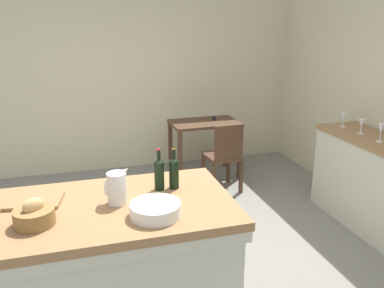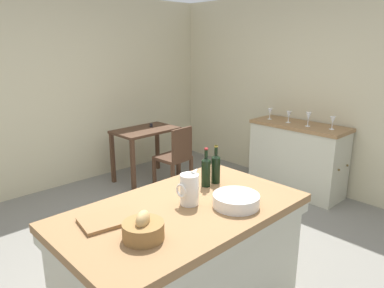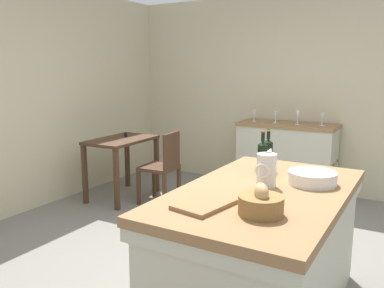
% 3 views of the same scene
% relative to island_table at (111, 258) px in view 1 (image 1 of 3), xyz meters
% --- Properties ---
extents(ground_plane, '(6.76, 6.76, 0.00)m').
position_rel_island_table_xyz_m(ground_plane, '(0.42, 0.51, -0.47)').
color(ground_plane, slate).
extents(wall_back, '(5.32, 0.12, 2.60)m').
position_rel_island_table_xyz_m(wall_back, '(0.42, 3.11, 0.83)').
color(wall_back, beige).
rests_on(wall_back, ground).
extents(island_table, '(1.70, 0.99, 0.87)m').
position_rel_island_table_xyz_m(island_table, '(0.00, 0.00, 0.00)').
color(island_table, olive).
rests_on(island_table, ground).
extents(side_cabinet, '(0.52, 1.27, 0.94)m').
position_rel_island_table_xyz_m(side_cabinet, '(2.68, 0.67, 0.00)').
color(side_cabinet, olive).
rests_on(side_cabinet, ground).
extents(writing_desk, '(0.91, 0.58, 0.81)m').
position_rel_island_table_xyz_m(writing_desk, '(1.47, 2.42, 0.17)').
color(writing_desk, '#472D1E').
rests_on(writing_desk, ground).
extents(wooden_chair, '(0.43, 0.43, 0.88)m').
position_rel_island_table_xyz_m(wooden_chair, '(1.53, 1.84, 0.01)').
color(wooden_chair, '#472D1E').
rests_on(wooden_chair, ground).
extents(pitcher, '(0.17, 0.13, 0.26)m').
position_rel_island_table_xyz_m(pitcher, '(0.07, 0.01, 0.51)').
color(pitcher, silver).
rests_on(pitcher, island_table).
extents(wash_bowl, '(0.32, 0.32, 0.09)m').
position_rel_island_table_xyz_m(wash_bowl, '(0.28, -0.24, 0.44)').
color(wash_bowl, silver).
rests_on(wash_bowl, island_table).
extents(bread_basket, '(0.24, 0.24, 0.17)m').
position_rel_island_table_xyz_m(bread_basket, '(-0.44, -0.14, 0.46)').
color(bread_basket, olive).
rests_on(bread_basket, island_table).
extents(cutting_board, '(0.39, 0.29, 0.02)m').
position_rel_island_table_xyz_m(cutting_board, '(-0.47, 0.17, 0.41)').
color(cutting_board, olive).
rests_on(cutting_board, island_table).
extents(wine_bottle_dark, '(0.07, 0.07, 0.31)m').
position_rel_island_table_xyz_m(wine_bottle_dark, '(0.50, 0.16, 0.53)').
color(wine_bottle_dark, black).
rests_on(wine_bottle_dark, island_table).
extents(wine_bottle_amber, '(0.07, 0.07, 0.31)m').
position_rel_island_table_xyz_m(wine_bottle_amber, '(0.39, 0.16, 0.53)').
color(wine_bottle_amber, black).
rests_on(wine_bottle_amber, island_table).
extents(wine_glass_left, '(0.07, 0.07, 0.18)m').
position_rel_island_table_xyz_m(wine_glass_left, '(2.62, 0.53, 0.59)').
color(wine_glass_left, white).
rests_on(wine_glass_left, side_cabinet).
extents(wine_glass_middle, '(0.07, 0.07, 0.15)m').
position_rel_island_table_xyz_m(wine_glass_middle, '(2.64, 0.82, 0.57)').
color(wine_glass_middle, white).
rests_on(wine_glass_middle, side_cabinet).
extents(wine_glass_right, '(0.07, 0.07, 0.15)m').
position_rel_island_table_xyz_m(wine_glass_right, '(2.64, 1.12, 0.57)').
color(wine_glass_right, white).
rests_on(wine_glass_right, side_cabinet).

